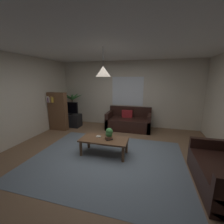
{
  "coord_description": "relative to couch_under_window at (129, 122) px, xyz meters",
  "views": [
    {
      "loc": [
        0.98,
        -3.23,
        1.87
      ],
      "look_at": [
        0.0,
        0.3,
        1.05
      ],
      "focal_mm": 23.69,
      "sensor_mm": 36.0,
      "label": 1
    }
  ],
  "objects": [
    {
      "name": "window_pane",
      "position": [
        -0.16,
        0.47,
        1.12
      ],
      "size": [
        1.23,
        0.01,
        1.12
      ],
      "primitive_type": "cube",
      "color": "white"
    },
    {
      "name": "couch_under_window",
      "position": [
        0.0,
        0.0,
        0.0
      ],
      "size": [
        1.63,
        0.83,
        0.82
      ],
      "color": "black",
      "rests_on": "ground"
    },
    {
      "name": "ceiling",
      "position": [
        -0.15,
        -2.12,
        2.3
      ],
      "size": [
        5.49,
        5.19,
        0.02
      ],
      "primitive_type": "cube",
      "color": "white"
    },
    {
      "name": "pendant_lamp",
      "position": [
        -0.29,
        -2.08,
        1.76
      ],
      "size": [
        0.35,
        0.35,
        0.65
      ],
      "color": "black"
    },
    {
      "name": "tv_stand",
      "position": [
        -2.35,
        -0.27,
        -0.02
      ],
      "size": [
        0.9,
        0.44,
        0.5
      ],
      "primitive_type": "cube",
      "color": "black",
      "rests_on": "ground"
    },
    {
      "name": "wall_back",
      "position": [
        -0.15,
        0.51,
        1.01
      ],
      "size": [
        5.61,
        0.06,
        2.57
      ],
      "primitive_type": "cube",
      "color": "beige",
      "rests_on": "ground"
    },
    {
      "name": "book_on_table_0",
      "position": [
        -0.46,
        -2.0,
        0.15
      ],
      "size": [
        0.11,
        0.09,
        0.02
      ],
      "primitive_type": "cube",
      "rotation": [
        0.0,
        0.0,
        0.01
      ],
      "color": "beige",
      "rests_on": "coffee_table"
    },
    {
      "name": "rug",
      "position": [
        -0.15,
        -2.32,
        -0.27
      ],
      "size": [
        3.57,
        2.86,
        0.01
      ],
      "primitive_type": "cube",
      "color": "slate",
      "rests_on": "ground"
    },
    {
      "name": "wall_left",
      "position": [
        -2.93,
        -2.12,
        1.01
      ],
      "size": [
        0.06,
        5.19,
        2.57
      ],
      "primitive_type": "cube",
      "color": "beige",
      "rests_on": "ground"
    },
    {
      "name": "floor",
      "position": [
        -0.15,
        -2.12,
        -0.28
      ],
      "size": [
        5.49,
        5.19,
        0.02
      ],
      "primitive_type": "cube",
      "color": "brown",
      "rests_on": "ground"
    },
    {
      "name": "potted_plant_on_table",
      "position": [
        -0.16,
        -2.07,
        0.28
      ],
      "size": [
        0.2,
        0.2,
        0.29
      ],
      "color": "brown",
      "rests_on": "coffee_table"
    },
    {
      "name": "potted_palm_corner",
      "position": [
        -2.5,
        0.25,
        0.35
      ],
      "size": [
        0.98,
        0.69,
        1.39
      ],
      "color": "beige",
      "rests_on": "ground"
    },
    {
      "name": "tv",
      "position": [
        -2.35,
        -0.29,
        0.48
      ],
      "size": [
        0.79,
        0.16,
        0.49
      ],
      "color": "black",
      "rests_on": "tv_stand"
    },
    {
      "name": "remote_on_table_0",
      "position": [
        -0.13,
        -2.13,
        0.15
      ],
      "size": [
        0.15,
        0.15,
        0.02
      ],
      "primitive_type": "cube",
      "rotation": [
        0.0,
        0.0,
        5.51
      ],
      "color": "black",
      "rests_on": "coffee_table"
    },
    {
      "name": "coffee_table",
      "position": [
        -0.29,
        -2.08,
        0.08
      ],
      "size": [
        1.18,
        0.58,
        0.41
      ],
      "color": "brown",
      "rests_on": "ground"
    },
    {
      "name": "bookshelf_corner",
      "position": [
        -2.53,
        -0.75,
        0.44
      ],
      "size": [
        0.7,
        0.31,
        1.4
      ],
      "color": "brown",
      "rests_on": "ground"
    }
  ]
}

